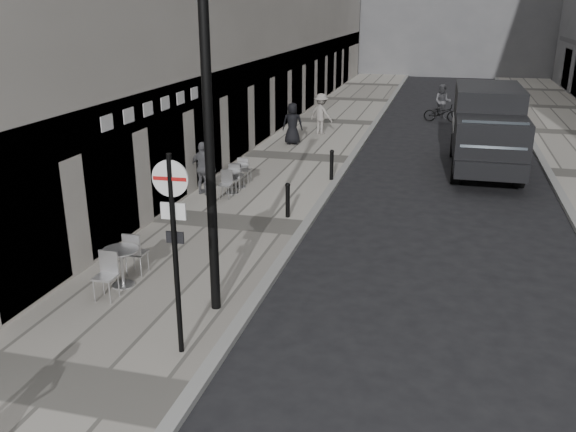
% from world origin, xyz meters
% --- Properties ---
extents(sidewalk, '(4.00, 60.00, 0.12)m').
position_xyz_m(sidewalk, '(-2.00, 18.00, 0.06)').
color(sidewalk, '#A9A499').
rests_on(sidewalk, ground).
extents(sign_post, '(0.58, 0.10, 3.39)m').
position_xyz_m(sign_post, '(-0.60, 4.04, 2.29)').
color(sign_post, black).
rests_on(sign_post, sidewalk).
extents(lamppost, '(0.31, 0.31, 6.99)m').
position_xyz_m(lamppost, '(-0.60, 5.65, 4.01)').
color(lamppost, black).
rests_on(lamppost, sidewalk).
extents(bollard_near, '(0.12, 0.12, 0.90)m').
position_xyz_m(bollard_near, '(-0.60, 11.09, 0.57)').
color(bollard_near, black).
rests_on(bollard_near, sidewalk).
extents(bollard_far, '(0.13, 0.13, 0.94)m').
position_xyz_m(bollard_far, '(-0.15, 15.09, 0.59)').
color(bollard_far, black).
rests_on(bollard_far, sidewalk).
extents(panel_van, '(2.35, 6.12, 2.87)m').
position_xyz_m(panel_van, '(4.80, 18.21, 1.61)').
color(panel_van, black).
rests_on(panel_van, ground).
extents(cyclist, '(1.78, 0.74, 1.88)m').
position_xyz_m(cyclist, '(3.13, 27.47, 0.73)').
color(cyclist, black).
rests_on(cyclist, ground).
extents(pedestrian_a, '(1.03, 0.68, 1.63)m').
position_xyz_m(pedestrian_a, '(-3.60, 12.50, 0.93)').
color(pedestrian_a, slate).
rests_on(pedestrian_a, sidewalk).
extents(pedestrian_b, '(1.33, 1.11, 1.79)m').
position_xyz_m(pedestrian_b, '(-2.02, 22.42, 1.02)').
color(pedestrian_b, gray).
rests_on(pedestrian_b, sidewalk).
extents(pedestrian_c, '(0.93, 0.70, 1.71)m').
position_xyz_m(pedestrian_c, '(-2.73, 20.04, 0.97)').
color(pedestrian_c, black).
rests_on(pedestrian_c, sidewalk).
extents(cafe_table_near, '(0.74, 1.67, 0.95)m').
position_xyz_m(cafe_table_near, '(-2.80, 6.07, 0.60)').
color(cafe_table_near, silver).
rests_on(cafe_table_near, sidewalk).
extents(cafe_table_mid, '(0.65, 1.47, 0.84)m').
position_xyz_m(cafe_table_mid, '(-2.82, 12.80, 0.54)').
color(cafe_table_mid, '#A3A3A5').
rests_on(cafe_table_mid, sidewalk).
extents(cafe_table_far, '(0.67, 1.51, 0.86)m').
position_xyz_m(cafe_table_far, '(-2.80, 13.43, 0.56)').
color(cafe_table_far, silver).
rests_on(cafe_table_far, sidewalk).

